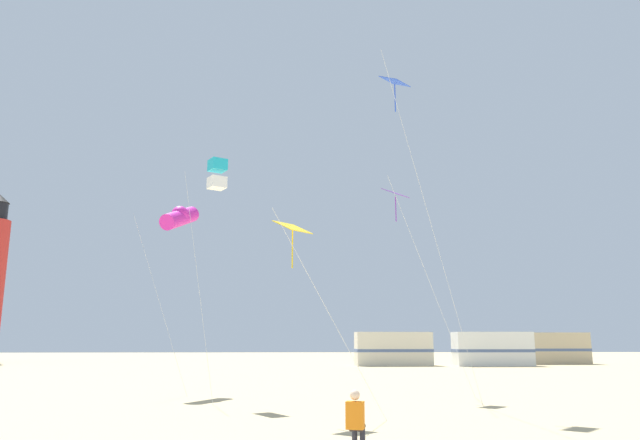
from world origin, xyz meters
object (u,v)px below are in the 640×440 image
(kite_box_cyan, at_px, (217,174))
(rv_van_tan, at_px, (551,348))
(kite_tube_magenta, at_px, (180,217))
(kite_diamond_blue, at_px, (398,94))
(kite_diamond_gold, at_px, (294,233))
(rv_van_white, at_px, (492,349))
(kite_flyer_standing, at_px, (356,418))
(kite_diamond_violet, at_px, (398,200))
(rv_van_cream, at_px, (393,349))

(kite_box_cyan, bearing_deg, rv_van_tan, 50.39)
(kite_tube_magenta, bearing_deg, rv_van_tan, 44.98)
(kite_box_cyan, height_order, rv_van_tan, kite_box_cyan)
(kite_diamond_blue, relative_size, kite_diamond_gold, 2.12)
(kite_diamond_blue, height_order, rv_van_white, kite_diamond_blue)
(kite_flyer_standing, xyz_separation_m, rv_van_tan, (22.45, 42.05, 0.78))
(kite_flyer_standing, bearing_deg, kite_diamond_gold, -59.08)
(kite_diamond_blue, bearing_deg, kite_diamond_violet, 81.41)
(kite_tube_magenta, bearing_deg, kite_diamond_violet, -12.89)
(rv_van_cream, bearing_deg, kite_tube_magenta, -119.52)
(kite_tube_magenta, height_order, rv_van_white, kite_tube_magenta)
(rv_van_white, bearing_deg, kite_flyer_standing, -112.61)
(kite_diamond_violet, distance_m, kite_diamond_gold, 8.16)
(kite_diamond_gold, bearing_deg, kite_flyer_standing, -75.87)
(kite_box_cyan, xyz_separation_m, kite_diamond_violet, (7.19, 1.44, -0.59))
(kite_tube_magenta, relative_size, kite_diamond_violet, 0.98)
(kite_flyer_standing, distance_m, kite_box_cyan, 13.21)
(kite_diamond_gold, bearing_deg, rv_van_tan, 57.53)
(kite_diamond_violet, bearing_deg, kite_diamond_blue, -98.59)
(kite_box_cyan, relative_size, kite_diamond_gold, 1.61)
(kite_diamond_gold, xyz_separation_m, rv_van_white, (16.84, 33.17, -3.76))
(kite_box_cyan, distance_m, kite_diamond_gold, 6.64)
(kite_flyer_standing, relative_size, rv_van_tan, 0.18)
(kite_box_cyan, relative_size, rv_van_cream, 1.37)
(kite_flyer_standing, bearing_deg, rv_van_white, -95.55)
(kite_diamond_gold, height_order, rv_van_tan, kite_diamond_gold)
(kite_flyer_standing, height_order, kite_diamond_gold, kite_diamond_gold)
(kite_flyer_standing, relative_size, kite_diamond_gold, 0.21)
(kite_box_cyan, relative_size, rv_van_white, 1.38)
(rv_van_cream, bearing_deg, kite_flyer_standing, -102.32)
(kite_diamond_blue, distance_m, rv_van_cream, 32.66)
(kite_tube_magenta, distance_m, kite_diamond_gold, 10.16)
(kite_diamond_violet, xyz_separation_m, rv_van_cream, (4.37, 27.72, -6.34))
(kite_flyer_standing, height_order, kite_tube_magenta, kite_tube_magenta)
(kite_diamond_blue, xyz_separation_m, rv_van_white, (13.07, 29.81, -9.61))
(kite_tube_magenta, bearing_deg, kite_diamond_blue, -30.84)
(kite_tube_magenta, xyz_separation_m, rv_van_cream, (13.58, 25.62, -5.98))
(kite_tube_magenta, xyz_separation_m, kite_box_cyan, (2.02, -3.54, 0.95))
(kite_diamond_gold, height_order, rv_van_white, kite_diamond_gold)
(kite_tube_magenta, height_order, kite_diamond_blue, kite_diamond_blue)
(kite_box_cyan, height_order, rv_van_white, kite_box_cyan)
(rv_van_white, bearing_deg, kite_diamond_gold, -117.19)
(kite_diamond_gold, bearing_deg, kite_diamond_violet, 56.75)
(rv_van_cream, height_order, rv_van_white, same)
(kite_flyer_standing, xyz_separation_m, kite_diamond_violet, (3.02, 11.32, 7.12))
(kite_diamond_blue, distance_m, rv_van_tan, 40.42)
(kite_flyer_standing, xyz_separation_m, kite_tube_magenta, (-6.18, 13.42, 6.76))
(kite_flyer_standing, bearing_deg, kite_diamond_violet, -88.16)
(kite_flyer_standing, height_order, rv_van_tan, rv_van_tan)
(kite_diamond_violet, distance_m, rv_van_white, 30.20)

